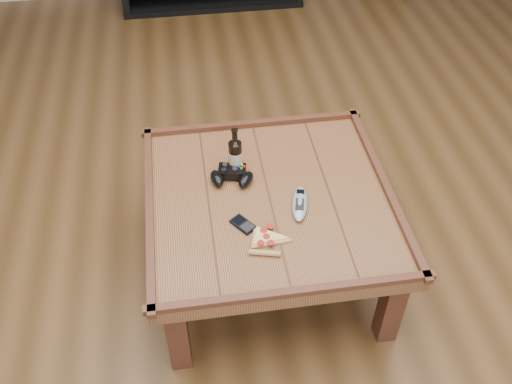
{
  "coord_description": "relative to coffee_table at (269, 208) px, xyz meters",
  "views": [
    {
      "loc": [
        -0.3,
        -1.63,
        2.08
      ],
      "look_at": [
        -0.06,
        -0.03,
        0.52
      ],
      "focal_mm": 40.0,
      "sensor_mm": 36.0,
      "label": 1
    }
  ],
  "objects": [
    {
      "name": "game_controller",
      "position": [
        -0.14,
        0.13,
        0.08
      ],
      "size": [
        0.2,
        0.15,
        0.05
      ],
      "rotation": [
        0.0,
        0.0,
        -0.2
      ],
      "color": "black",
      "rests_on": "coffee_table"
    },
    {
      "name": "coffee_table",
      "position": [
        0.0,
        0.0,
        0.0
      ],
      "size": [
        1.03,
        1.03,
        0.48
      ],
      "color": "#502C17",
      "rests_on": "ground"
    },
    {
      "name": "smartphone",
      "position": [
        -0.13,
        -0.14,
        0.07
      ],
      "size": [
        0.1,
        0.11,
        0.01
      ],
      "rotation": [
        0.0,
        0.0,
        0.63
      ],
      "color": "black",
      "rests_on": "coffee_table"
    },
    {
      "name": "beer_bottle",
      "position": [
        -0.12,
        0.19,
        0.15
      ],
      "size": [
        0.06,
        0.06,
        0.22
      ],
      "color": "black",
      "rests_on": "coffee_table"
    },
    {
      "name": "remote_control",
      "position": [
        0.11,
        -0.06,
        0.07
      ],
      "size": [
        0.11,
        0.21,
        0.03
      ],
      "rotation": [
        0.0,
        0.0,
        -0.24
      ],
      "color": "#90969C",
      "rests_on": "coffee_table"
    },
    {
      "name": "ground",
      "position": [
        0.0,
        0.0,
        -0.39
      ],
      "size": [
        6.0,
        6.0,
        0.0
      ],
      "primitive_type": "plane",
      "color": "#462D14",
      "rests_on": "ground"
    },
    {
      "name": "pizza_slice",
      "position": [
        -0.05,
        -0.23,
        0.07
      ],
      "size": [
        0.17,
        0.23,
        0.02
      ],
      "rotation": [
        0.0,
        0.0,
        -0.24
      ],
      "color": "#B08A4C",
      "rests_on": "coffee_table"
    }
  ]
}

